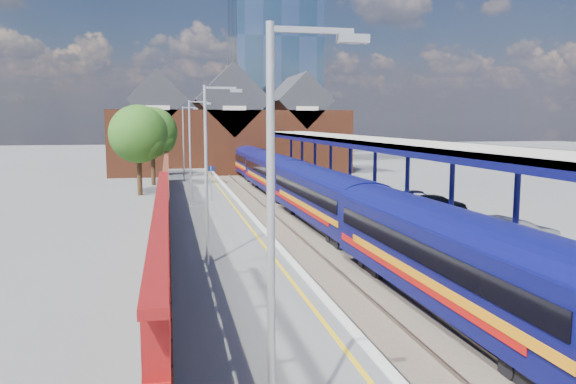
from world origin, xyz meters
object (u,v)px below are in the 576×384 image
at_px(train, 294,180).
at_px(parked_car_silver, 511,233).
at_px(lamp_post_b, 210,164).
at_px(lamp_post_c, 192,146).
at_px(parked_car_blue, 419,201).
at_px(parked_car_dark, 436,205).
at_px(platform_sign, 211,177).
at_px(lamp_post_d, 185,139).
at_px(lamp_post_a, 280,236).

relative_size(train, parked_car_silver, 15.04).
bearing_deg(lamp_post_b, parked_car_silver, -0.32).
bearing_deg(lamp_post_c, parked_car_blue, -20.13).
xyz_separation_m(parked_car_silver, parked_car_dark, (1.06, 9.23, -0.11)).
bearing_deg(parked_car_blue, train, 45.91).
relative_size(platform_sign, parked_car_dark, 0.60).
height_order(platform_sign, parked_car_dark, platform_sign).
distance_m(lamp_post_b, platform_sign, 18.20).
bearing_deg(train, parked_car_blue, -56.40).
bearing_deg(lamp_post_c, lamp_post_d, 90.00).
distance_m(parked_car_silver, parked_car_blue, 10.99).
relative_size(lamp_post_c, parked_car_dark, 1.67).
distance_m(lamp_post_c, parked_car_silver, 21.03).
relative_size(lamp_post_a, lamp_post_d, 1.00).
relative_size(lamp_post_d, parked_car_silver, 1.60).
relative_size(lamp_post_b, lamp_post_c, 1.00).
distance_m(lamp_post_b, parked_car_dark, 17.25).
relative_size(train, lamp_post_c, 9.42).
relative_size(lamp_post_a, parked_car_blue, 1.54).
relative_size(lamp_post_c, parked_car_blue, 1.54).
bearing_deg(platform_sign, train, 17.67).
xyz_separation_m(lamp_post_b, parked_car_dark, (14.22, 9.16, -3.38)).
bearing_deg(parked_car_dark, parked_car_blue, -2.87).
bearing_deg(lamp_post_b, lamp_post_c, 90.00).
xyz_separation_m(lamp_post_d, parked_car_blue, (13.96, -21.12, -3.36)).
xyz_separation_m(platform_sign, parked_car_dark, (12.86, -8.84, -1.08)).
height_order(lamp_post_a, lamp_post_d, same).
height_order(parked_car_silver, parked_car_blue, parked_car_silver).
relative_size(lamp_post_b, parked_car_dark, 1.67).
xyz_separation_m(train, lamp_post_b, (-7.86, -20.07, 2.87)).
relative_size(train, lamp_post_a, 9.42).
xyz_separation_m(lamp_post_b, parked_car_blue, (13.96, 10.88, -3.36)).
height_order(lamp_post_b, parked_car_blue, lamp_post_b).
bearing_deg(parked_car_silver, lamp_post_b, 81.56).
distance_m(parked_car_dark, parked_car_blue, 1.75).
bearing_deg(parked_car_blue, parked_car_silver, -171.86).
bearing_deg(train, platform_sign, -162.33).
relative_size(lamp_post_c, platform_sign, 2.80).
distance_m(lamp_post_c, platform_sign, 3.34).
relative_size(lamp_post_a, lamp_post_c, 1.00).
xyz_separation_m(parked_car_dark, parked_car_blue, (-0.27, 1.73, 0.02)).
bearing_deg(parked_car_silver, lamp_post_c, 31.18).
height_order(lamp_post_c, parked_car_silver, lamp_post_c).
distance_m(train, platform_sign, 6.84).
height_order(train, lamp_post_d, lamp_post_d).
height_order(lamp_post_d, platform_sign, lamp_post_d).
bearing_deg(lamp_post_a, parked_car_blue, 60.71).
bearing_deg(parked_car_dark, platform_sign, 43.89).
bearing_deg(lamp_post_c, lamp_post_a, -90.00).
xyz_separation_m(lamp_post_c, lamp_post_d, (0.00, 16.00, 0.00)).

